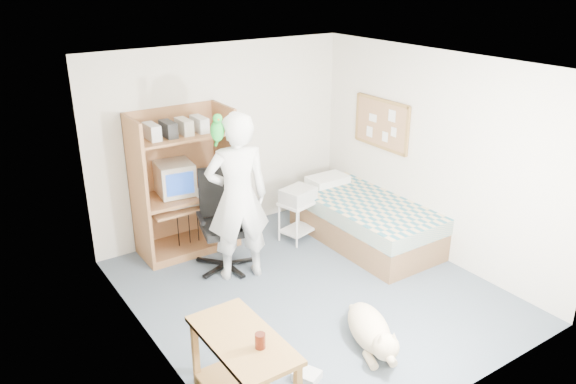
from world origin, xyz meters
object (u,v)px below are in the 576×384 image
object	(u,v)px
person	(238,198)
dog	(371,330)
computer_hutch	(184,188)
bed	(364,220)
office_chair	(224,233)
printer_cart	(298,214)
side_desk	(244,365)

from	to	relation	value
person	dog	distance (m)	2.06
person	computer_hutch	bearing A→B (deg)	-62.30
computer_hutch	person	distance (m)	1.02
bed	office_chair	size ratio (longest dim) A/B	1.71
computer_hutch	dog	size ratio (longest dim) A/B	1.74
office_chair	printer_cart	bearing A→B (deg)	18.73
office_chair	person	xyz separation A→B (m)	(0.03, -0.31, 0.56)
computer_hutch	printer_cart	world-z (taller)	computer_hutch
dog	printer_cart	bearing A→B (deg)	93.40
bed	dog	world-z (taller)	bed
office_chair	dog	bearing A→B (deg)	-64.35
person	dog	size ratio (longest dim) A/B	1.90
computer_hutch	dog	world-z (taller)	computer_hutch
dog	printer_cart	xyz separation A→B (m)	(0.73, 2.24, 0.18)
person	side_desk	bearing A→B (deg)	76.64
side_desk	dog	xyz separation A→B (m)	(1.43, 0.09, -0.32)
dog	printer_cart	world-z (taller)	printer_cart
side_desk	printer_cart	size ratio (longest dim) A/B	1.86
side_desk	dog	size ratio (longest dim) A/B	0.97
computer_hutch	person	xyz separation A→B (m)	(0.22, -0.98, 0.16)
printer_cart	person	bearing A→B (deg)	-175.41
bed	printer_cart	xyz separation A→B (m)	(-0.69, 0.52, 0.07)
side_desk	office_chair	bearing A→B (deg)	65.49
computer_hutch	bed	size ratio (longest dim) A/B	0.89
person	dog	xyz separation A→B (m)	(0.37, -1.86, -0.80)
bed	person	world-z (taller)	person
computer_hutch	bed	distance (m)	2.35
office_chair	dog	distance (m)	2.22
bed	person	distance (m)	1.92
office_chair	person	world-z (taller)	person
computer_hutch	office_chair	xyz separation A→B (m)	(0.18, -0.67, -0.40)
side_desk	printer_cart	bearing A→B (deg)	47.25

